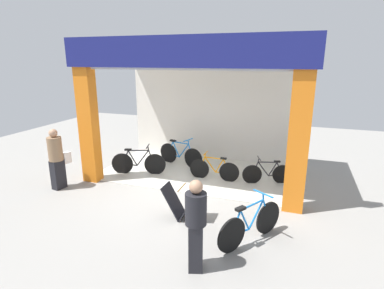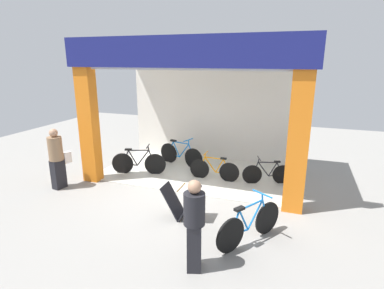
# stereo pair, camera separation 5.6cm
# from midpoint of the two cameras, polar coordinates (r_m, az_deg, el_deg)

# --- Properties ---
(ground_plane) EXTENTS (20.32, 20.32, 0.00)m
(ground_plane) POSITION_cam_midpoint_polar(r_m,az_deg,el_deg) (8.45, -2.05, -8.95)
(ground_plane) COLOR gray
(ground_plane) RESTS_ON ground
(shop_facade) EXTENTS (6.36, 3.58, 4.04)m
(shop_facade) POSITION_cam_midpoint_polar(r_m,az_deg,el_deg) (9.40, 1.65, 7.42)
(shop_facade) COLOR beige
(shop_facade) RESTS_ON ground
(bicycle_inside_0) EXTENTS (1.50, 0.41, 0.83)m
(bicycle_inside_0) POSITION_cam_midpoint_polar(r_m,az_deg,el_deg) (9.21, 3.97, -4.64)
(bicycle_inside_0) COLOR black
(bicycle_inside_0) RESTS_ON ground
(bicycle_inside_1) EXTENTS (1.70, 0.60, 0.97)m
(bicycle_inside_1) POSITION_cam_midpoint_polar(r_m,az_deg,el_deg) (10.41, -2.32, -1.88)
(bicycle_inside_1) COLOR black
(bicycle_inside_1) RESTS_ON ground
(bicycle_inside_2) EXTENTS (1.65, 0.57, 0.94)m
(bicycle_inside_2) POSITION_cam_midpoint_polar(r_m,az_deg,el_deg) (9.79, -10.04, -3.34)
(bicycle_inside_2) COLOR black
(bicycle_inside_2) RESTS_ON ground
(bicycle_inside_3) EXTENTS (1.37, 0.54, 0.79)m
(bicycle_inside_3) POSITION_cam_midpoint_polar(r_m,az_deg,el_deg) (9.19, 13.59, -5.20)
(bicycle_inside_3) COLOR black
(bicycle_inside_3) RESTS_ON ground
(bicycle_parked_0) EXTENTS (0.98, 1.50, 0.96)m
(bicycle_parked_0) POSITION_cam_midpoint_polar(r_m,az_deg,el_deg) (6.32, 10.53, -14.30)
(bicycle_parked_0) COLOR black
(bicycle_parked_0) RESTS_ON ground
(sandwich_board_sign) EXTENTS (0.85, 0.49, 0.77)m
(sandwich_board_sign) POSITION_cam_midpoint_polar(r_m,az_deg,el_deg) (7.09, -2.11, -10.61)
(sandwich_board_sign) COLOR black
(sandwich_board_sign) RESTS_ON ground
(pedestrian_0) EXTENTS (0.45, 0.45, 1.64)m
(pedestrian_0) POSITION_cam_midpoint_polar(r_m,az_deg,el_deg) (5.30, 0.40, -14.51)
(pedestrian_0) COLOR black
(pedestrian_0) RESTS_ON ground
(pedestrian_1) EXTENTS (0.44, 0.67, 1.70)m
(pedestrian_1) POSITION_cam_midpoint_polar(r_m,az_deg,el_deg) (9.24, -23.89, -2.28)
(pedestrian_1) COLOR black
(pedestrian_1) RESTS_ON ground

